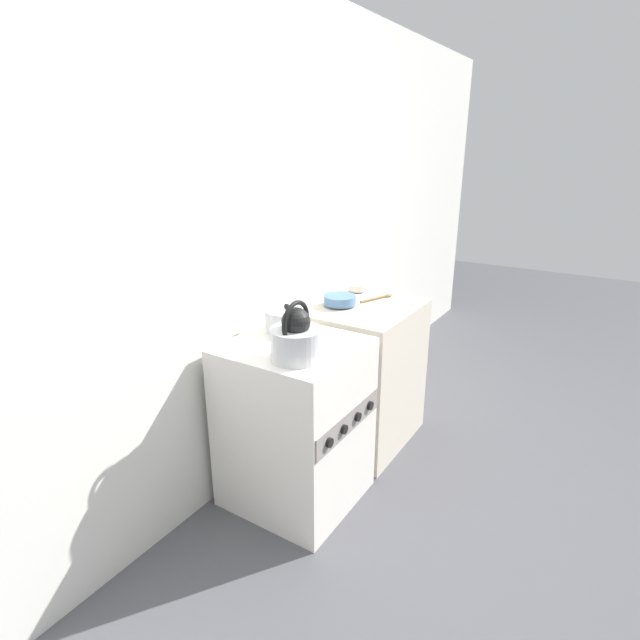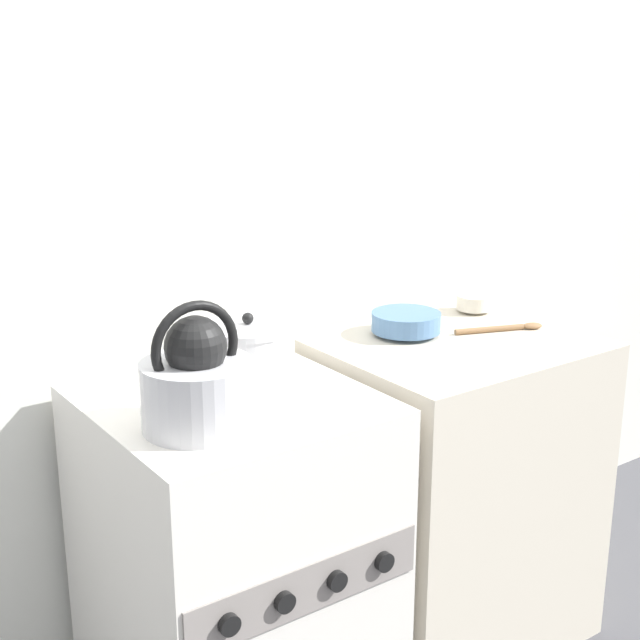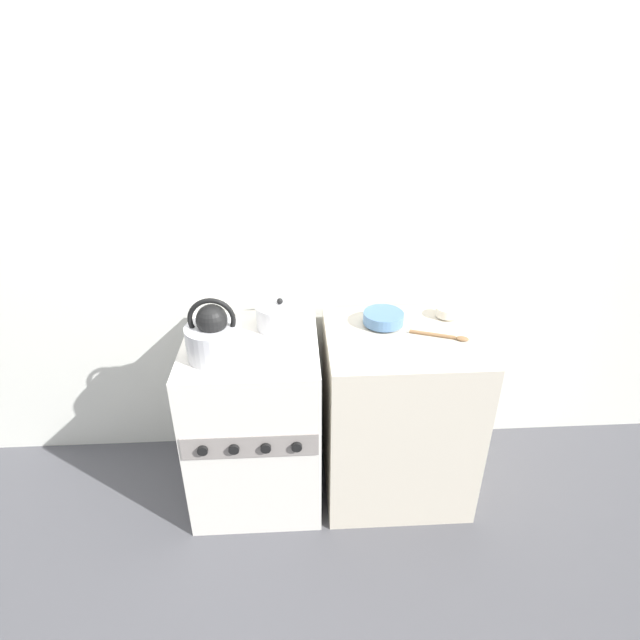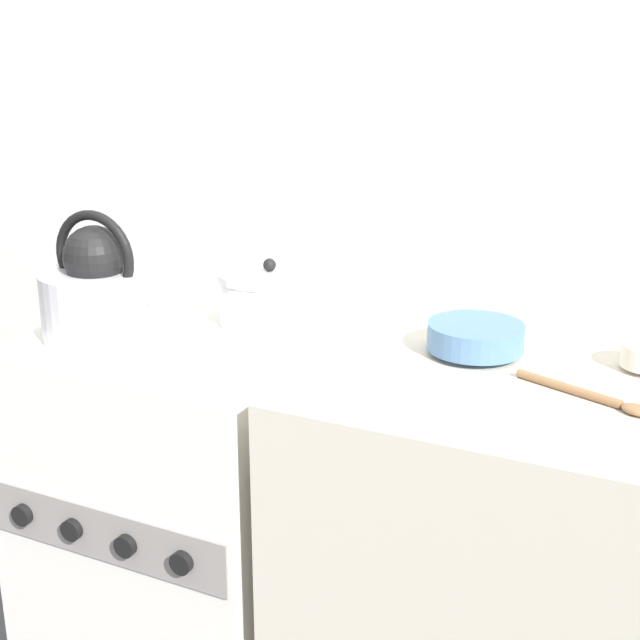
% 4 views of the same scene
% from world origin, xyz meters
% --- Properties ---
extents(ground_plane, '(12.00, 12.00, 0.00)m').
position_xyz_m(ground_plane, '(0.00, 0.00, 0.00)').
color(ground_plane, '#4C4C51').
extents(wall_back, '(7.00, 0.06, 2.50)m').
position_xyz_m(wall_back, '(0.00, 0.68, 1.25)').
color(wall_back, silver).
rests_on(wall_back, ground_plane).
extents(stove, '(0.59, 0.63, 0.84)m').
position_xyz_m(stove, '(0.00, 0.30, 0.42)').
color(stove, silver).
rests_on(stove, ground_plane).
extents(counter, '(0.68, 0.58, 0.86)m').
position_xyz_m(counter, '(0.67, 0.29, 0.43)').
color(counter, beige).
rests_on(counter, ground_plane).
extents(kettle, '(0.28, 0.23, 0.27)m').
position_xyz_m(kettle, '(-0.13, 0.19, 0.94)').
color(kettle, silver).
rests_on(kettle, stove).
extents(cooking_pot, '(0.23, 0.23, 0.14)m').
position_xyz_m(cooking_pot, '(0.13, 0.44, 0.90)').
color(cooking_pot, silver).
rests_on(cooking_pot, stove).
extents(enamel_bowl, '(0.18, 0.18, 0.06)m').
position_xyz_m(enamel_bowl, '(0.60, 0.40, 0.89)').
color(enamel_bowl, '#4C729E').
rests_on(enamel_bowl, counter).
extents(small_ceramic_bowl, '(0.10, 0.10, 0.05)m').
position_xyz_m(small_ceramic_bowl, '(0.90, 0.46, 0.88)').
color(small_ceramic_bowl, beige).
rests_on(small_ceramic_bowl, counter).
extents(wooden_spoon, '(0.25, 0.11, 0.02)m').
position_xyz_m(wooden_spoon, '(0.84, 0.27, 0.86)').
color(wooden_spoon, olive).
rests_on(wooden_spoon, counter).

